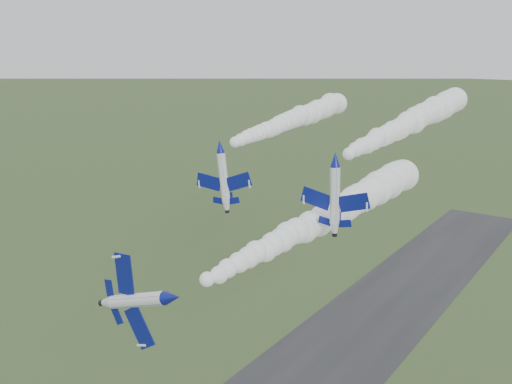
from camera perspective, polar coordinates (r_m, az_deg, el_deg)
jet_lead at (r=62.98m, az=-8.43°, el=-10.43°), size 4.47×13.71×10.83m
smoke_trail_jet_lead at (r=86.20m, az=7.13°, el=-2.37°), size 5.85×57.86×5.81m
jet_pair_left at (r=87.45m, az=-3.66°, el=4.56°), size 9.66×11.48×2.88m
smoke_trail_jet_pair_left at (r=116.72m, az=4.02°, el=7.36°), size 14.69×60.06×5.09m
jet_pair_right at (r=77.24m, az=7.91°, el=3.24°), size 9.96×11.88×2.93m
smoke_trail_jet_pair_right at (r=114.36m, az=15.57°, el=6.93°), size 12.94×74.87×5.94m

